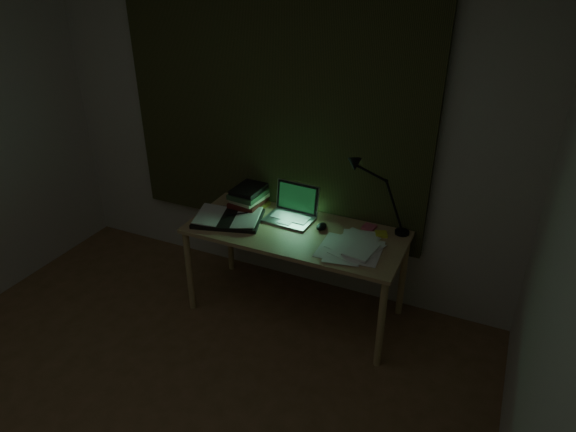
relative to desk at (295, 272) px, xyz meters
name	(u,v)px	position (x,y,z in m)	size (l,w,h in m)	color
wall_back	(275,119)	(-0.33, 0.39, 0.92)	(3.50, 0.00, 2.50)	beige
wall_right	(559,431)	(1.42, -1.61, 0.92)	(0.00, 4.00, 2.50)	beige
curtain	(272,92)	(-0.33, 0.35, 1.12)	(2.20, 0.06, 2.00)	#2E3219
desk	(295,272)	(0.00, 0.00, 0.00)	(1.43, 0.63, 0.65)	tan
laptop	(289,206)	(-0.10, 0.11, 0.44)	(0.32, 0.36, 0.23)	#B1B2B6
open_textbook	(228,218)	(-0.47, -0.06, 0.35)	(0.45, 0.32, 0.04)	silver
book_stack	(249,197)	(-0.44, 0.17, 0.41)	(0.20, 0.24, 0.16)	silver
loose_papers	(354,247)	(0.42, -0.06, 0.34)	(0.36, 0.38, 0.02)	white
mouse	(321,226)	(0.15, 0.09, 0.34)	(0.06, 0.10, 0.04)	black
sticky_yellow	(381,234)	(0.53, 0.17, 0.33)	(0.08, 0.08, 0.02)	yellow
sticky_pink	(369,227)	(0.43, 0.23, 0.34)	(0.08, 0.08, 0.02)	#E65975
desk_lamp	(406,199)	(0.64, 0.25, 0.58)	(0.34, 0.26, 0.51)	black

